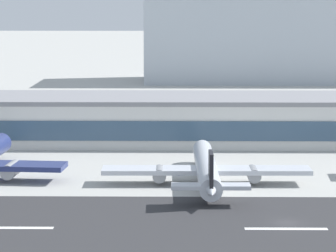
# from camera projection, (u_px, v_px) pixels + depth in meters

# --- Properties ---
(ground_plane) EXTENTS (1400.00, 1400.00, 0.00)m
(ground_plane) POSITION_uv_depth(u_px,v_px,m) (287.00, 223.00, 126.71)
(ground_plane) COLOR #A8A8A3
(runway_strip) EXTENTS (800.00, 39.52, 0.08)m
(runway_strip) POSITION_uv_depth(u_px,v_px,m) (290.00, 229.00, 123.48)
(runway_strip) COLOR #2D2D30
(runway_strip) RESTS_ON ground_plane
(runway_centreline_dash_3) EXTENTS (12.00, 1.20, 0.01)m
(runway_centreline_dash_3) POSITION_uv_depth(u_px,v_px,m) (12.00, 228.00, 124.03)
(runway_centreline_dash_3) COLOR white
(runway_centreline_dash_3) RESTS_ON runway_strip
(runway_centreline_dash_4) EXTENTS (12.00, 1.20, 0.01)m
(runway_centreline_dash_4) POSITION_uv_depth(u_px,v_px,m) (286.00, 229.00, 123.48)
(runway_centreline_dash_4) COLOR white
(runway_centreline_dash_4) RESTS_ON runway_strip
(terminal_building) EXTENTS (219.60, 24.00, 10.61)m
(terminal_building) POSITION_uv_depth(u_px,v_px,m) (203.00, 119.00, 197.08)
(terminal_building) COLOR silver
(terminal_building) RESTS_ON ground_plane
(distant_hotel_block) EXTENTS (114.72, 35.51, 36.46)m
(distant_hotel_block) POSITION_uv_depth(u_px,v_px,m) (292.00, 35.00, 334.82)
(distant_hotel_block) COLOR #A8B2BC
(distant_hotel_block) RESTS_ON ground_plane
(airliner_black_tail_gate_1) EXTENTS (37.42, 42.32, 8.83)m
(airliner_black_tail_gate_1) POSITION_uv_depth(u_px,v_px,m) (207.00, 170.00, 151.98)
(airliner_black_tail_gate_1) COLOR silver
(airliner_black_tail_gate_1) RESTS_ON ground_plane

